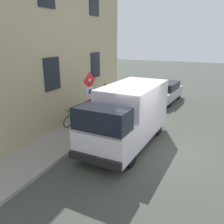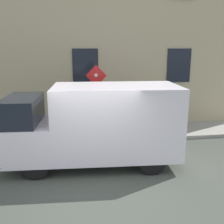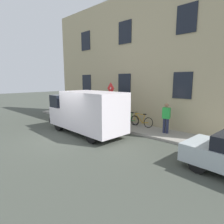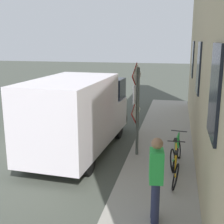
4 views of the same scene
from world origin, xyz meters
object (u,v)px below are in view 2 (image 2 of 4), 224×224
at_px(delivery_van, 97,123).
at_px(pedestrian, 174,108).
at_px(sign_post_stacked, 96,96).
at_px(bicycle_orange, 130,120).
at_px(bicycle_green, 108,121).

distance_m(delivery_van, pedestrian, 4.57).
bearing_deg(delivery_van, pedestrian, -139.33).
xyz_separation_m(sign_post_stacked, bicycle_orange, (1.24, -1.56, -1.35)).
relative_size(bicycle_orange, pedestrian, 1.00).
bearing_deg(bicycle_green, bicycle_orange, -172.44).
xyz_separation_m(sign_post_stacked, bicycle_green, (1.24, -0.59, -1.35)).
bearing_deg(pedestrian, delivery_van, 120.65).
xyz_separation_m(sign_post_stacked, delivery_van, (-1.91, 0.16, -0.53)).
xyz_separation_m(delivery_van, bicycle_green, (3.15, -0.74, -0.82)).
relative_size(delivery_van, bicycle_orange, 3.17).
distance_m(sign_post_stacked, delivery_van, 1.99).
xyz_separation_m(bicycle_orange, pedestrian, (-0.37, -1.90, 0.56)).
height_order(delivery_van, bicycle_orange, delivery_van).
distance_m(sign_post_stacked, bicycle_orange, 2.41).
relative_size(sign_post_stacked, bicycle_orange, 1.60).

